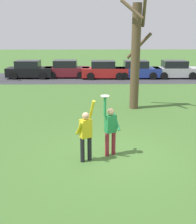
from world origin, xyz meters
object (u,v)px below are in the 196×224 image
at_px(frisbee_disc, 105,96).
at_px(person_defender, 86,133).
at_px(parked_car_maroon, 67,70).
at_px(bare_tree_tall, 136,55).
at_px(parked_car_black, 30,70).
at_px(parked_car_red, 104,70).
at_px(person_catcher, 111,128).
at_px(parked_car_blue, 137,70).
at_px(parked_car_silver, 175,70).

bearing_deg(frisbee_disc, person_defender, -150.68).
relative_size(person_defender, parked_car_maroon, 0.50).
bearing_deg(bare_tree_tall, parked_car_black, 127.26).
height_order(person_defender, bare_tree_tall, bare_tree_tall).
xyz_separation_m(parked_car_red, bare_tree_tall, (1.27, -10.32, 2.17)).
bearing_deg(person_defender, person_catcher, 0.00).
height_order(person_defender, frisbee_disc, frisbee_disc).
relative_size(parked_car_maroon, bare_tree_tall, 0.73).
xyz_separation_m(person_defender, frisbee_disc, (0.62, 0.35, 1.11)).
relative_size(parked_car_black, parked_car_red, 1.00).
xyz_separation_m(person_catcher, parked_car_blue, (3.38, 16.47, -0.25)).
relative_size(person_catcher, person_defender, 1.02).
bearing_deg(frisbee_disc, person_catcher, 29.32).
distance_m(frisbee_disc, parked_car_red, 16.57).
xyz_separation_m(person_defender, bare_tree_tall, (2.47, 6.53, 1.92)).
distance_m(person_defender, bare_tree_tall, 7.24).
bearing_deg(parked_car_black, person_catcher, -69.15).
distance_m(parked_car_black, parked_car_blue, 9.80).
distance_m(person_catcher, parked_car_blue, 16.81).
bearing_deg(person_catcher, frisbee_disc, 0.00).
relative_size(person_catcher, parked_car_black, 0.51).
bearing_deg(parked_car_black, frisbee_disc, -69.87).
distance_m(person_catcher, parked_car_maroon, 17.20).
bearing_deg(bare_tree_tall, parked_car_silver, 63.38).
bearing_deg(parked_car_silver, frisbee_disc, -113.29).
height_order(parked_car_black, parked_car_red, same).
xyz_separation_m(frisbee_disc, parked_car_black, (-6.22, 16.80, -1.37)).
relative_size(person_catcher, parked_car_blue, 0.51).
height_order(parked_car_maroon, bare_tree_tall, bare_tree_tall).
height_order(parked_car_blue, parked_car_silver, same).
bearing_deg(parked_car_silver, bare_tree_tall, -116.82).
distance_m(frisbee_disc, parked_car_blue, 17.01).
bearing_deg(person_defender, parked_car_red, 56.58).
height_order(frisbee_disc, parked_car_red, frisbee_disc).
xyz_separation_m(parked_car_black, parked_car_silver, (13.31, -0.19, 0.00)).
bearing_deg(person_catcher, parked_car_blue, -130.91).
bearing_deg(bare_tree_tall, person_defender, -110.74).
distance_m(parked_car_black, parked_car_silver, 13.31).
bearing_deg(parked_car_maroon, parked_car_blue, -4.23).
bearing_deg(parked_car_blue, parked_car_maroon, 175.77).
relative_size(frisbee_disc, bare_tree_tall, 0.05).
height_order(frisbee_disc, parked_car_blue, frisbee_disc).
bearing_deg(parked_car_blue, frisbee_disc, -102.36).
distance_m(person_defender, parked_car_blue, 17.44).
xyz_separation_m(parked_car_black, parked_car_blue, (9.80, -0.22, 0.00)).
height_order(person_catcher, parked_car_red, person_catcher).
bearing_deg(parked_car_red, parked_car_black, 177.27).
distance_m(parked_car_maroon, parked_car_silver, 9.94).
bearing_deg(frisbee_disc, parked_car_silver, 66.91).
height_order(person_catcher, parked_car_silver, person_catcher).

